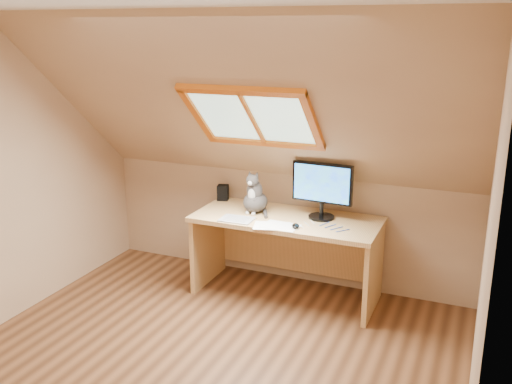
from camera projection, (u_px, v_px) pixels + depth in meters
The scene contains 10 objects.
ground at pixel (194, 374), 3.91m from camera, with size 3.50×3.50×0.00m, color brown.
room_shell at pixel (179, 175), 3.43m from camera, with size 3.52×3.52×2.41m.
desk at pixel (289, 239), 4.99m from camera, with size 1.59×0.70×0.73m.
monitor at pixel (322, 187), 4.76m from camera, with size 0.52×0.22×0.48m.
cat at pixel (255, 197), 4.96m from camera, with size 0.22×0.26×0.38m.
desk_speaker at pixel (223, 193), 5.34m from camera, with size 0.10×0.10×0.14m, color black.
graphics_tablet at pixel (237, 219), 4.79m from camera, with size 0.28×0.20×0.01m, color #B2B2B7.
mouse at pixel (296, 226), 4.60m from camera, with size 0.06×0.11×0.03m, color black.
papers at pixel (270, 226), 4.65m from camera, with size 0.33×0.27×0.00m.
cables at pixel (322, 226), 4.63m from camera, with size 0.51×0.26×0.01m.
Camera 1 is at (1.72, -2.97, 2.28)m, focal length 40.00 mm.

